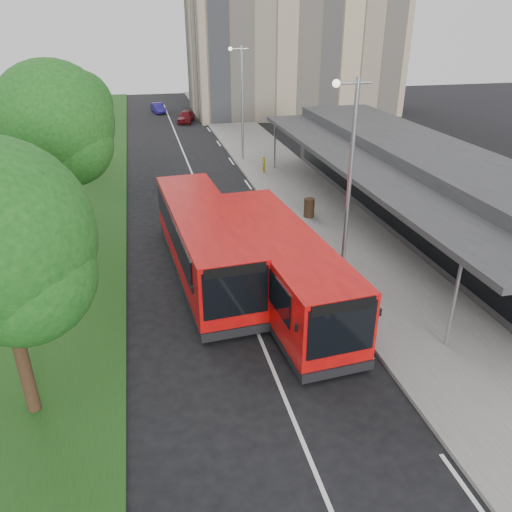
{
  "coord_description": "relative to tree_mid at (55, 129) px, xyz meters",
  "views": [
    {
      "loc": [
        -3.38,
        -14.89,
        10.07
      ],
      "look_at": [
        0.65,
        2.34,
        1.5
      ],
      "focal_mm": 35.0,
      "sensor_mm": 36.0,
      "label": 1
    }
  ],
  "objects": [
    {
      "name": "ground",
      "position": [
        7.01,
        -9.05,
        -5.48
      ],
      "size": [
        120.0,
        120.0,
        0.0
      ],
      "primitive_type": "plane",
      "color": "black",
      "rests_on": "ground"
    },
    {
      "name": "pavement",
      "position": [
        13.01,
        10.95,
        -5.4
      ],
      "size": [
        5.0,
        80.0,
        0.15
      ],
      "primitive_type": "cube",
      "color": "slate",
      "rests_on": "ground"
    },
    {
      "name": "grass_verge",
      "position": [
        0.01,
        10.95,
        -5.43
      ],
      "size": [
        5.0,
        80.0,
        0.1
      ],
      "primitive_type": "cube",
      "color": "#1B4315",
      "rests_on": "ground"
    },
    {
      "name": "lane_centre_line",
      "position": [
        7.01,
        5.95,
        -5.47
      ],
      "size": [
        0.12,
        70.0,
        0.01
      ],
      "primitive_type": "cube",
      "color": "silver",
      "rests_on": "ground"
    },
    {
      "name": "kerb_dashes",
      "position": [
        10.31,
        9.95,
        -5.47
      ],
      "size": [
        0.12,
        56.0,
        0.01
      ],
      "color": "silver",
      "rests_on": "ground"
    },
    {
      "name": "office_block",
      "position": [
        21.01,
        32.95,
        3.52
      ],
      "size": [
        22.0,
        12.0,
        18.0
      ],
      "primitive_type": "cube",
      "color": "tan",
      "rests_on": "ground"
    },
    {
      "name": "station_building",
      "position": [
        17.87,
        -1.05,
        -3.44
      ],
      "size": [
        7.7,
        26.0,
        4.0
      ],
      "color": "#2D2D30",
      "rests_on": "ground"
    },
    {
      "name": "tree_mid",
      "position": [
        0.0,
        0.0,
        0.0
      ],
      "size": [
        5.28,
        5.28,
        8.48
      ],
      "color": "black",
      "rests_on": "ground"
    },
    {
      "name": "tree_far",
      "position": [
        0.0,
        12.0,
        -1.0
      ],
      "size": [
        4.35,
        4.35,
        6.94
      ],
      "color": "black",
      "rests_on": "ground"
    },
    {
      "name": "lamp_post_near",
      "position": [
        11.13,
        -7.05,
        -0.76
      ],
      "size": [
        1.44,
        0.28,
        8.0
      ],
      "color": "#92949A",
      "rests_on": "pavement"
    },
    {
      "name": "lamp_post_far",
      "position": [
        11.13,
        12.95,
        -0.76
      ],
      "size": [
        1.44,
        0.28,
        8.0
      ],
      "color": "#92949A",
      "rests_on": "pavement"
    },
    {
      "name": "bus_main",
      "position": [
        8.4,
        -7.8,
        -4.01
      ],
      "size": [
        3.33,
        10.27,
        2.86
      ],
      "rotation": [
        0.0,
        0.0,
        0.08
      ],
      "color": "red",
      "rests_on": "ground"
    },
    {
      "name": "bus_second",
      "position": [
        5.84,
        -4.96,
        -3.97
      ],
      "size": [
        3.35,
        10.55,
        2.94
      ],
      "rotation": [
        0.0,
        0.0,
        0.07
      ],
      "color": "red",
      "rests_on": "ground"
    },
    {
      "name": "litter_bin",
      "position": [
        12.22,
        0.16,
        -4.82
      ],
      "size": [
        0.61,
        0.61,
        1.02
      ],
      "primitive_type": "cylinder",
      "rotation": [
        0.0,
        0.0,
        -0.08
      ],
      "color": "#342315",
      "rests_on": "pavement"
    },
    {
      "name": "bollard",
      "position": [
        11.89,
        9.0,
        -4.79
      ],
      "size": [
        0.22,
        0.22,
        1.08
      ],
      "primitive_type": "cylinder",
      "rotation": [
        0.0,
        0.0,
        -0.34
      ],
      "color": "yellow",
      "rests_on": "pavement"
    },
    {
      "name": "car_near",
      "position": [
        8.57,
        29.05,
        -4.88
      ],
      "size": [
        2.33,
        3.79,
        1.21
      ],
      "primitive_type": "imported",
      "rotation": [
        0.0,
        0.0,
        -0.27
      ],
      "color": "#5E0D12",
      "rests_on": "ground"
    },
    {
      "name": "car_far",
      "position": [
        6.05,
        35.48,
        -4.94
      ],
      "size": [
        1.69,
        3.4,
        1.07
      ],
      "primitive_type": "imported",
      "rotation": [
        0.0,
        0.0,
        0.18
      ],
      "color": "navy",
      "rests_on": "ground"
    }
  ]
}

